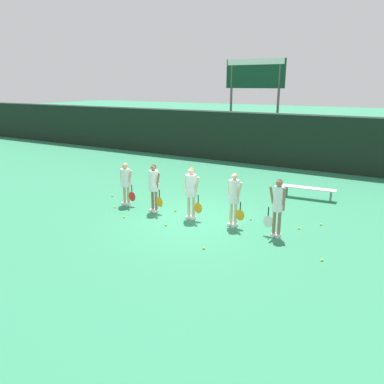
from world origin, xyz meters
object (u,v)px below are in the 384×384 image
object	(u,v)px
tennis_ball_0	(162,205)
tennis_ball_4	(176,210)
tennis_ball_9	(124,217)
tennis_ball_1	(251,219)
bench_courtside	(309,189)
tennis_ball_6	(204,248)
tennis_ball_10	(322,260)
player_0	(126,180)
tennis_ball_3	(112,196)
tennis_ball_7	(299,228)
player_2	(191,188)
scoreboard	(255,82)
player_1	(154,184)
tennis_ball_5	(115,207)
tennis_ball_8	(321,224)
player_4	(278,203)
player_3	(234,196)
tennis_ball_2	(166,225)
tennis_ball_11	(153,206)

from	to	relation	value
tennis_ball_0	tennis_ball_4	xyz separation A→B (m)	(0.76, -0.22, -0.00)
tennis_ball_9	tennis_ball_1	bearing A→B (deg)	27.37
bench_courtside	tennis_ball_6	xyz separation A→B (m)	(-1.35, -6.33, -0.36)
tennis_ball_9	tennis_ball_10	size ratio (longest dim) A/B	1.05
player_0	tennis_ball_1	bearing A→B (deg)	8.90
tennis_ball_3	tennis_ball_10	xyz separation A→B (m)	(8.66, -1.70, -0.00)
tennis_ball_7	player_2	bearing A→B (deg)	-165.92
scoreboard	tennis_ball_4	xyz separation A→B (m)	(1.27, -10.70, -4.48)
player_1	player_2	bearing A→B (deg)	11.60
scoreboard	tennis_ball_6	bearing A→B (deg)	-74.22
bench_courtside	player_0	distance (m)	7.21
tennis_ball_5	tennis_ball_7	size ratio (longest dim) A/B	1.03
bench_courtside	tennis_ball_4	world-z (taller)	bench_courtside
tennis_ball_3	tennis_ball_8	world-z (taller)	tennis_ball_3
player_2	tennis_ball_1	distance (m)	2.27
player_4	tennis_ball_5	xyz separation A→B (m)	(-6.02, -0.39, -1.01)
player_1	tennis_ball_1	size ratio (longest dim) A/B	24.85
tennis_ball_5	tennis_ball_7	distance (m)	6.62
bench_courtside	tennis_ball_6	bearing A→B (deg)	-106.53
scoreboard	tennis_ball_9	bearing A→B (deg)	-89.52
player_3	player_4	world-z (taller)	player_4
tennis_ball_2	tennis_ball_8	bearing A→B (deg)	30.68
player_0	player_4	size ratio (longest dim) A/B	0.91
player_1	tennis_ball_7	size ratio (longest dim) A/B	26.32
player_2	tennis_ball_3	bearing A→B (deg)	175.48
tennis_ball_6	tennis_ball_10	xyz separation A→B (m)	(3.01, 0.91, -0.00)
tennis_ball_7	tennis_ball_5	bearing A→B (deg)	-168.57
scoreboard	tennis_ball_11	size ratio (longest dim) A/B	87.06
tennis_ball_6	scoreboard	bearing A→B (deg)	105.78
tennis_ball_0	tennis_ball_1	distance (m)	3.46
player_2	tennis_ball_6	size ratio (longest dim) A/B	27.55
player_3	tennis_ball_10	distance (m)	3.39
tennis_ball_10	tennis_ball_11	distance (m)	6.59
player_0	tennis_ball_1	distance (m)	4.86
scoreboard	player_3	bearing A→B (deg)	-71.57
player_0	tennis_ball_11	bearing A→B (deg)	15.73
player_0	player_1	size ratio (longest dim) A/B	0.93
tennis_ball_4	tennis_ball_11	world-z (taller)	same
tennis_ball_9	player_2	bearing A→B (deg)	28.55
tennis_ball_1	tennis_ball_9	xyz separation A→B (m)	(-3.85, -1.99, -0.00)
tennis_ball_6	tennis_ball_8	xyz separation A→B (m)	(2.44, 3.53, 0.00)
bench_courtside	tennis_ball_2	xyz separation A→B (m)	(-3.25, -5.38, -0.36)
player_2	player_3	bearing A→B (deg)	7.57
scoreboard	player_0	bearing A→B (deg)	-93.89
scoreboard	player_3	xyz separation A→B (m)	(3.66, -10.98, -3.49)
tennis_ball_3	tennis_ball_6	size ratio (longest dim) A/B	1.06
player_3	tennis_ball_9	size ratio (longest dim) A/B	25.85
scoreboard	player_2	size ratio (longest dim) A/B	3.26
tennis_ball_8	tennis_ball_9	xyz separation A→B (m)	(-6.02, -2.68, 0.00)
scoreboard	player_1	xyz separation A→B (m)	(0.63, -11.09, -3.49)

